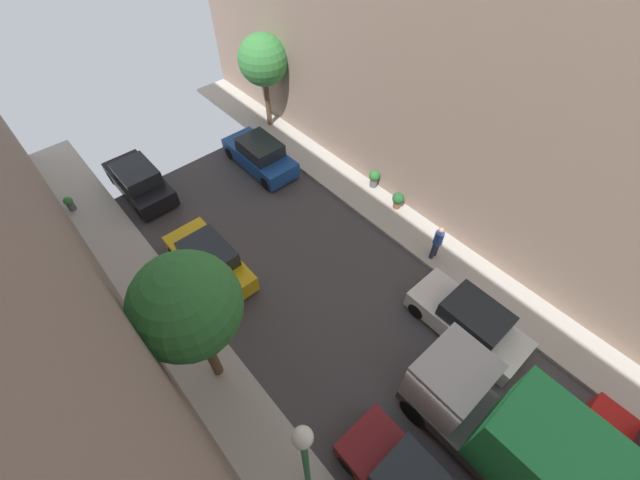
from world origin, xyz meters
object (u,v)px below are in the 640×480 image
(street_tree_1, at_px, (263,60))
(lamp_post, at_px, (305,455))
(parked_car_left_3, at_px, (209,261))
(parked_car_right_4, at_px, (260,155))
(potted_plant_0, at_px, (374,178))
(parked_car_right_3, at_px, (469,321))
(parked_car_left_4, at_px, (139,181))
(street_tree_0, at_px, (187,306))
(potted_plant_1, at_px, (69,203))
(pedestrian, at_px, (437,242))
(delivery_truck, at_px, (533,454))
(potted_plant_3, at_px, (398,200))

(street_tree_1, bearing_deg, lamp_post, -123.39)
(lamp_post, bearing_deg, parked_car_left_3, 76.97)
(parked_car_right_4, bearing_deg, lamp_post, -120.72)
(parked_car_right_4, height_order, potted_plant_0, parked_car_right_4)
(parked_car_right_3, relative_size, lamp_post, 0.84)
(parked_car_left_4, relative_size, street_tree_0, 0.74)
(parked_car_left_4, xyz_separation_m, street_tree_1, (7.90, 0.42, 3.07))
(potted_plant_1, bearing_deg, street_tree_1, -2.78)
(parked_car_right_3, xyz_separation_m, lamp_post, (-7.30, 0.11, 2.76))
(pedestrian, relative_size, potted_plant_0, 1.91)
(parked_car_right_3, relative_size, delivery_truck, 0.64)
(parked_car_right_3, distance_m, potted_plant_3, 6.40)
(parked_car_right_3, bearing_deg, potted_plant_0, 67.49)
(parked_car_left_3, bearing_deg, delivery_truck, -77.11)
(parked_car_left_3, relative_size, pedestrian, 2.44)
(delivery_truck, distance_m, potted_plant_3, 10.82)
(street_tree_1, distance_m, potted_plant_3, 9.77)
(pedestrian, distance_m, potted_plant_1, 16.24)
(street_tree_1, distance_m, potted_plant_0, 8.16)
(parked_car_left_4, distance_m, potted_plant_0, 11.06)
(street_tree_0, distance_m, lamp_post, 4.52)
(street_tree_0, height_order, potted_plant_3, street_tree_0)
(street_tree_0, height_order, street_tree_1, street_tree_0)
(parked_car_left_4, xyz_separation_m, delivery_truck, (2.70, -18.03, 1.07))
(parked_car_left_3, distance_m, potted_plant_1, 7.78)
(parked_car_left_3, relative_size, street_tree_0, 0.74)
(parked_car_right_4, distance_m, potted_plant_3, 7.23)
(parked_car_left_3, xyz_separation_m, potted_plant_0, (8.49, -0.86, -0.05))
(parked_car_right_4, distance_m, potted_plant_0, 5.82)
(parked_car_right_4, xyz_separation_m, lamp_post, (-7.30, -12.28, 2.76))
(parked_car_right_4, relative_size, street_tree_1, 0.85)
(potted_plant_3, height_order, lamp_post, lamp_post)
(parked_car_right_3, distance_m, lamp_post, 7.80)
(street_tree_1, bearing_deg, potted_plant_0, -85.49)
(parked_car_right_3, xyz_separation_m, potted_plant_0, (3.09, 7.46, -0.05))
(parked_car_left_3, height_order, parked_car_right_3, same)
(parked_car_right_4, xyz_separation_m, pedestrian, (1.80, -9.54, 0.35))
(potted_plant_0, distance_m, potted_plant_3, 1.74)
(street_tree_1, relative_size, potted_plant_3, 5.99)
(parked_car_left_4, height_order, street_tree_1, street_tree_1)
(parked_car_right_3, bearing_deg, pedestrian, 57.70)
(parked_car_left_3, bearing_deg, parked_car_right_3, -57.01)
(potted_plant_0, height_order, lamp_post, lamp_post)
(potted_plant_0, relative_size, potted_plant_1, 1.29)
(potted_plant_1, xyz_separation_m, potted_plant_3, (11.21, -9.76, 0.10))
(parked_car_right_3, relative_size, street_tree_0, 0.74)
(street_tree_0, bearing_deg, parked_car_right_3, -31.36)
(parked_car_left_3, xyz_separation_m, potted_plant_1, (-2.97, 7.19, -0.19))
(parked_car_left_4, bearing_deg, street_tree_1, 3.07)
(delivery_truck, bearing_deg, lamp_post, 142.08)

